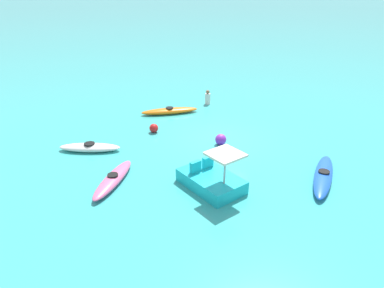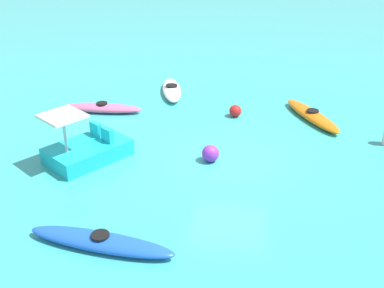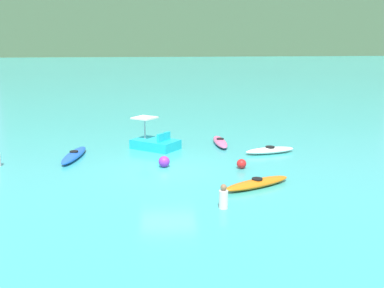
{
  "view_description": "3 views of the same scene",
  "coord_description": "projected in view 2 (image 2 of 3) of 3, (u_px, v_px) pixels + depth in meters",
  "views": [
    {
      "loc": [
        -3.18,
        15.29,
        7.08
      ],
      "look_at": [
        0.88,
        1.76,
        0.4
      ],
      "focal_mm": 33.09,
      "sensor_mm": 36.0,
      "label": 1
    },
    {
      "loc": [
        -12.92,
        -0.91,
        7.03
      ],
      "look_at": [
        -0.05,
        1.21,
        0.48
      ],
      "focal_mm": 44.98,
      "sensor_mm": 36.0,
      "label": 2
    },
    {
      "loc": [
        -0.16,
        -20.07,
        5.76
      ],
      "look_at": [
        1.22,
        2.07,
        0.75
      ],
      "focal_mm": 43.24,
      "sensor_mm": 36.0,
      "label": 3
    }
  ],
  "objects": [
    {
      "name": "ground_plane",
      "position": [
        231.0,
        160.0,
        14.68
      ],
      "size": [
        600.0,
        600.0,
        0.0
      ],
      "primitive_type": "plane",
      "color": "#38ADA8"
    },
    {
      "name": "buoy_red",
      "position": [
        235.0,
        111.0,
        17.58
      ],
      "size": [
        0.44,
        0.44,
        0.44
      ],
      "primitive_type": "sphere",
      "color": "red",
      "rests_on": "ground_plane"
    },
    {
      "name": "buoy_purple",
      "position": [
        210.0,
        153.0,
        14.51
      ],
      "size": [
        0.52,
        0.52,
        0.52
      ],
      "primitive_type": "sphere",
      "color": "purple",
      "rests_on": "ground_plane"
    },
    {
      "name": "kayak_pink",
      "position": [
        102.0,
        108.0,
        17.99
      ],
      "size": [
        0.77,
        3.03,
        0.37
      ],
      "color": "pink",
      "rests_on": "ground_plane"
    },
    {
      "name": "kayak_orange",
      "position": [
        312.0,
        115.0,
        17.35
      ],
      "size": [
        3.13,
        2.17,
        0.37
      ],
      "color": "orange",
      "rests_on": "ground_plane"
    },
    {
      "name": "pedal_boat_cyan",
      "position": [
        87.0,
        149.0,
        14.6
      ],
      "size": [
        2.82,
        2.62,
        1.68
      ],
      "color": "#19B7C6",
      "rests_on": "ground_plane"
    },
    {
      "name": "kayak_blue",
      "position": [
        101.0,
        242.0,
        10.89
      ],
      "size": [
        1.04,
        3.58,
        0.37
      ],
      "color": "blue",
      "rests_on": "ground_plane"
    },
    {
      "name": "kayak_white",
      "position": [
        172.0,
        90.0,
        19.73
      ],
      "size": [
        2.84,
        1.44,
        0.37
      ],
      "color": "white",
      "rests_on": "ground_plane"
    }
  ]
}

